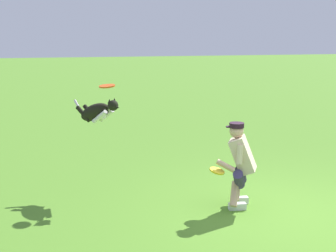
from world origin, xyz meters
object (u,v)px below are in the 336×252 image
Objects in this scene: dog at (97,112)px; frisbee_held at (217,171)px; person at (240,162)px; frisbee_flying at (107,86)px.

dog reaches higher than frisbee_held.
dog is 2.21m from frisbee_held.
dog reaches higher than person.
frisbee_held is at bearing 144.06° from frisbee_flying.
frisbee_flying reaches higher than person.
person is at bearing 152.02° from frisbee_flying.
dog is at bearing -31.58° from frisbee_flying.
person is 0.40m from frisbee_held.
frisbee_held is at bearing 38.35° from person.
frisbee_flying is at bearing -35.94° from frisbee_held.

